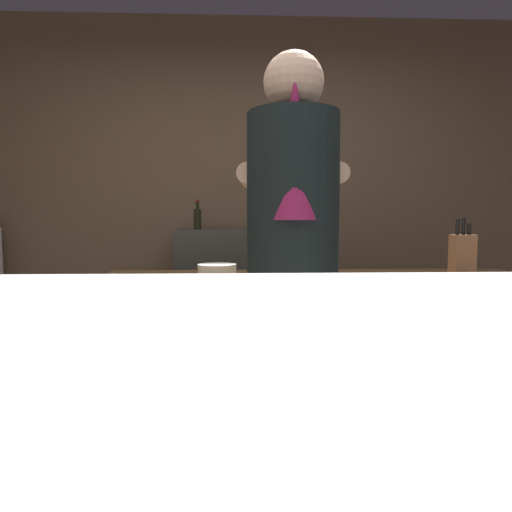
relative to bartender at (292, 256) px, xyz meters
name	(u,v)px	position (x,y,z in m)	size (l,w,h in m)	color
wall_back	(242,195)	(-0.17, 1.91, 0.32)	(5.20, 0.10, 2.70)	brown
prep_counter	(317,367)	(0.18, 0.46, -0.58)	(2.10, 0.60, 0.89)	brown
back_shelf	(234,302)	(-0.24, 1.63, -0.48)	(0.83, 0.36, 1.09)	#3F3E37
bartender	(292,256)	(0.00, 0.00, 0.00)	(0.44, 0.52, 1.77)	#253436
knife_block	(462,255)	(0.86, 0.42, -0.03)	(0.10, 0.08, 0.28)	brown
mixing_bowl	(217,269)	(-0.31, 0.54, -0.11)	(0.19, 0.19, 0.05)	silver
chefs_knife	(341,277)	(0.28, 0.41, -0.13)	(0.24, 0.03, 0.01)	silver
bottle_soy	(197,218)	(-0.50, 1.59, 0.14)	(0.05, 0.05, 0.21)	black
bottle_olive_oil	(272,215)	(0.05, 1.69, 0.16)	(0.05, 0.05, 0.27)	black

